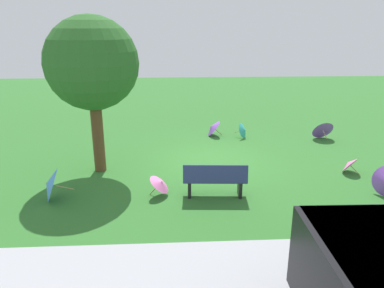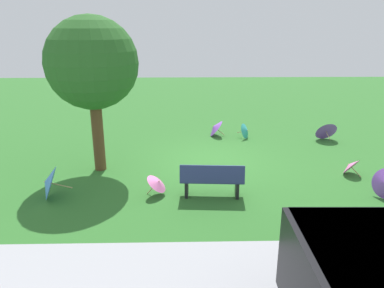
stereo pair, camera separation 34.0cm
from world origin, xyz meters
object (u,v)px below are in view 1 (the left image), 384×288
(park_bench, at_px, (215,180))
(parasol_purple_3, at_px, (322,129))
(parasol_purple_0, at_px, (212,127))
(parasol_pink_0, at_px, (349,164))
(parasol_pink_1, at_px, (160,183))
(shade_tree, at_px, (92,64))
(parasol_blue_0, at_px, (50,184))
(parasol_teal_0, at_px, (244,130))

(park_bench, distance_m, parasol_purple_3, 6.65)
(parasol_purple_0, bearing_deg, parasol_pink_0, 131.95)
(parasol_pink_0, height_order, parasol_pink_1, parasol_pink_1)
(shade_tree, height_order, parasol_pink_1, shade_tree)
(parasol_blue_0, xyz_separation_m, parasol_purple_3, (-8.75, -4.73, -0.06))
(parasol_teal_0, distance_m, parasol_purple_3, 2.98)
(park_bench, height_order, parasol_pink_0, park_bench)
(parasol_blue_0, distance_m, parasol_pink_1, 2.71)
(parasol_pink_1, bearing_deg, parasol_pink_0, -167.33)
(parasol_blue_0, xyz_separation_m, parasol_pink_1, (-2.71, -0.13, -0.09))
(parasol_blue_0, bearing_deg, parasol_teal_0, -139.13)
(parasol_purple_0, xyz_separation_m, parasol_pink_1, (1.90, 5.26, 0.01))
(parasol_purple_0, bearing_deg, parasol_purple_3, 171.05)
(parasol_purple_3, xyz_separation_m, parasol_pink_0, (0.54, 3.36, -0.11))
(parasol_purple_3, distance_m, parasol_pink_0, 3.41)
(shade_tree, height_order, parasol_purple_3, shade_tree)
(shade_tree, bearing_deg, parasol_purple_3, -160.65)
(shade_tree, xyz_separation_m, parasol_pink_1, (-1.85, 1.83, -2.79))
(parasol_blue_0, relative_size, parasol_pink_0, 1.28)
(shade_tree, distance_m, parasol_pink_1, 3.81)
(parasol_purple_3, distance_m, parasol_pink_1, 7.60)
(parasol_blue_0, relative_size, parasol_purple_3, 1.09)
(parasol_purple_0, relative_size, parasol_blue_0, 0.81)
(parasol_purple_0, height_order, parasol_blue_0, parasol_blue_0)
(parasol_purple_0, distance_m, parasol_purple_3, 4.20)
(shade_tree, bearing_deg, parasol_purple_0, -137.58)
(parasol_teal_0, bearing_deg, park_bench, 71.25)
(parasol_purple_3, relative_size, parasol_pink_1, 1.28)
(parasol_blue_0, bearing_deg, parasol_pink_0, -170.55)
(park_bench, relative_size, shade_tree, 0.36)
(park_bench, bearing_deg, parasol_pink_0, -161.61)
(parasol_purple_0, bearing_deg, shade_tree, 42.42)
(parasol_purple_3, bearing_deg, park_bench, 45.41)
(parasol_blue_0, bearing_deg, parasol_purple_0, -130.54)
(parasol_teal_0, bearing_deg, parasol_pink_0, 123.75)
(shade_tree, xyz_separation_m, parasol_teal_0, (-4.93, -3.05, -2.83))
(park_bench, bearing_deg, parasol_teal_0, -108.75)
(shade_tree, bearing_deg, parasol_pink_1, 135.40)
(shade_tree, height_order, parasol_teal_0, shade_tree)
(parasol_teal_0, distance_m, parasol_blue_0, 7.65)
(park_bench, bearing_deg, parasol_blue_0, -0.09)
(parasol_pink_0, relative_size, parasol_pink_1, 1.09)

